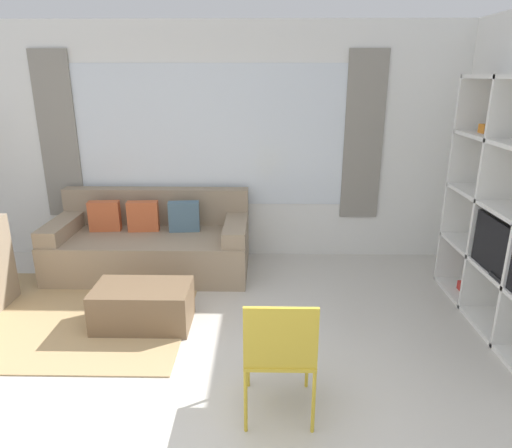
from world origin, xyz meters
name	(u,v)px	position (x,y,z in m)	size (l,w,h in m)	color
ground_plane	(159,446)	(0.00, 0.00, 0.00)	(16.00, 16.00, 0.00)	beige
wall_back	(211,144)	(0.00, 3.15, 1.36)	(6.98, 0.11, 2.70)	white
area_rug	(58,315)	(-1.28, 1.55, 0.01)	(2.45, 1.80, 0.01)	tan
couch_main	(152,244)	(-0.64, 2.62, 0.31)	(2.15, 1.00, 0.87)	gray
ottoman	(143,306)	(-0.44, 1.40, 0.19)	(0.84, 0.49, 0.37)	brown
folding_chair	(280,348)	(0.73, 0.27, 0.52)	(0.44, 0.46, 0.86)	gold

